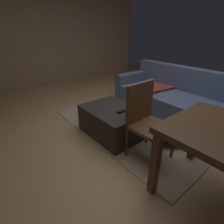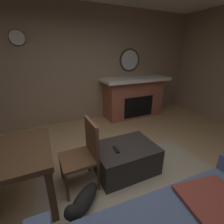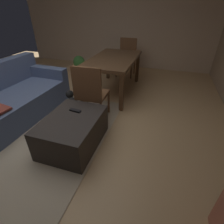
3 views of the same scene
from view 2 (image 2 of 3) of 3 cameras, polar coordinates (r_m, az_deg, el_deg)
The scene contains 10 objects.
floor at distance 2.25m, azimuth 4.72°, elevation -29.38°, with size 8.47×8.47×0.00m, color tan.
wall_back_fireplace_side at distance 4.09m, azimuth -14.45°, elevation 15.54°, with size 7.46×0.12×2.78m, color #9E846B.
area_rug at distance 2.27m, azimuth 13.56°, elevation -29.19°, with size 2.60×2.00×0.01m, color tan.
fireplace at distance 4.46m, azimuth 7.82°, elevation 5.47°, with size 1.83×0.76×1.10m.
round_wall_mirror at distance 4.55m, azimuth 6.45°, elevation 18.23°, with size 0.61×0.05×0.61m.
ottoman_coffee_table at distance 2.51m, azimuth 4.79°, elevation -16.38°, with size 0.90×0.66×0.42m, color #2D2826.
tv_remote at distance 2.29m, azimuth 1.56°, elevation -13.42°, with size 0.05×0.16×0.02m, color black.
dining_chair_west at distance 2.14m, azimuth -10.02°, elevation -13.74°, with size 0.45×0.45×0.93m.
small_dog at distance 2.05m, azimuth -10.63°, elevation -29.44°, with size 0.51×0.51×0.27m.
wall_clock at distance 3.94m, azimuth -31.24°, elevation 22.13°, with size 0.31×0.03×0.31m.
Camera 2 is at (0.74, 1.24, 1.73)m, focal length 25.14 mm.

